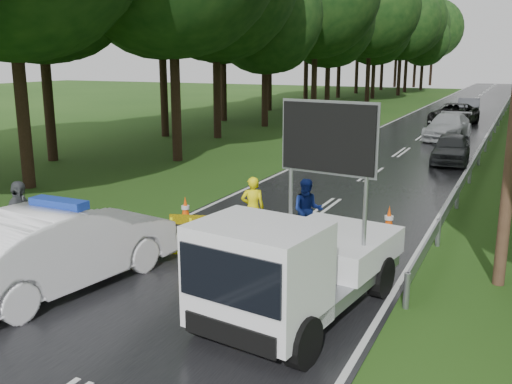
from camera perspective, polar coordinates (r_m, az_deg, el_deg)
The scene contains 17 objects.
ground at distance 12.34m, azimuth -2.56°, elevation -8.43°, with size 160.00×160.00×0.00m, color #1F4413.
road at distance 40.73m, azimuth 17.70°, elevation 6.28°, with size 7.00×140.00×0.02m, color black.
guardrail at distance 40.02m, azimuth 22.96°, elevation 6.52°, with size 0.12×60.06×0.70m.
police_sedan at distance 12.17m, azimuth -18.79°, elevation -5.25°, with size 2.56×5.31×1.85m.
work_truck at distance 10.08m, azimuth 3.81°, elevation -7.33°, with size 2.71×4.96×3.76m.
barrier at distance 13.28m, azimuth -3.63°, elevation -3.42°, with size 2.30×0.77×0.99m.
officer at distance 14.50m, azimuth -0.33°, elevation -1.65°, with size 0.60×0.39×1.65m, color #FCEF0D.
civilian at distance 14.45m, azimuth 5.16°, elevation -1.84°, with size 0.78×0.61×1.61m, color #1932A2.
bystander_mid at distance 13.84m, azimuth -22.50°, elevation -2.86°, with size 1.12×0.47×1.91m, color #464A4F.
queue_car_first at distance 26.61m, azimuth 18.91°, elevation 4.15°, with size 1.54×3.84×1.31m, color #3B3E42.
queue_car_second at distance 34.24m, azimuth 18.64°, elevation 6.21°, with size 2.05×5.04×1.46m, color #94979B.
queue_car_third at distance 41.43m, azimuth 19.17°, elevation 7.33°, with size 2.52×5.46×1.52m, color black.
queue_car_fourth at distance 47.34m, azimuth 20.48°, elevation 7.87°, with size 1.57×4.49×1.48m, color #3D3E44.
cone_center at distance 12.18m, azimuth -2.36°, elevation -6.77°, with size 0.38×0.38×0.81m.
cone_far at distance 16.59m, azimuth 5.20°, elevation -1.37°, with size 0.37×0.37×0.77m.
cone_left_mid at distance 16.13m, azimuth -7.07°, elevation -1.83°, with size 0.37×0.37×0.78m.
cone_right at distance 15.34m, azimuth 13.14°, elevation -2.85°, with size 0.38×0.38×0.80m.
Camera 1 is at (5.40, -10.11, 4.58)m, focal length 40.00 mm.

